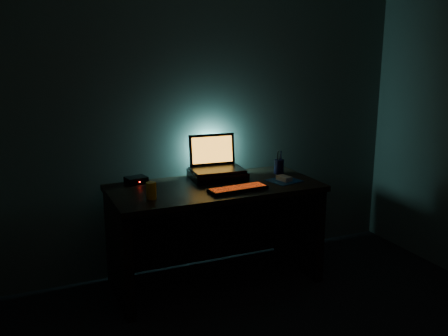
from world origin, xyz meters
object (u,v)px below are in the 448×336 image
at_px(laptop, 215,162).
at_px(mouse, 284,178).
at_px(pen_cup, 279,167).
at_px(router, 136,180).
at_px(juice_glass, 151,191).
at_px(keyboard, 238,189).

distance_m(laptop, mouse, 0.53).
xyz_separation_m(laptop, pen_cup, (0.50, -0.10, -0.07)).
relative_size(mouse, router, 0.66).
relative_size(juice_glass, router, 0.68).
bearing_deg(mouse, pen_cup, 56.74).
bearing_deg(laptop, keyboard, -85.21).
bearing_deg(mouse, keyboard, 178.80).
distance_m(pen_cup, juice_glass, 1.12).
relative_size(laptop, keyboard, 0.94).
distance_m(mouse, juice_glass, 1.02).
xyz_separation_m(keyboard, mouse, (0.42, 0.09, 0.01)).
xyz_separation_m(keyboard, juice_glass, (-0.60, 0.05, 0.04)).
height_order(laptop, mouse, laptop).
xyz_separation_m(pen_cup, juice_glass, (-1.09, -0.25, 0.00)).
relative_size(laptop, mouse, 3.62).
xyz_separation_m(laptop, juice_glass, (-0.60, -0.35, -0.06)).
height_order(mouse, router, router).
bearing_deg(router, laptop, -16.69).
relative_size(keyboard, juice_glass, 3.78).
xyz_separation_m(keyboard, pen_cup, (0.49, 0.30, 0.04)).
bearing_deg(router, pen_cup, -19.24).
bearing_deg(pen_cup, mouse, -109.69).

